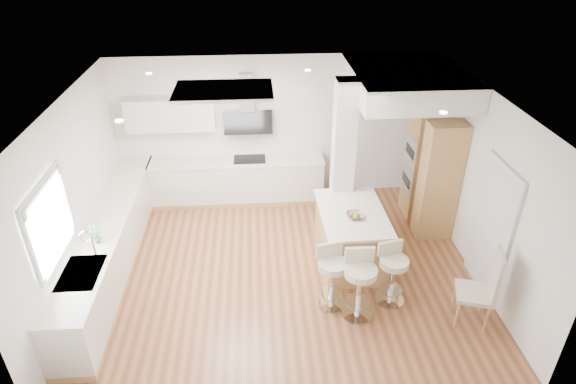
{
  "coord_description": "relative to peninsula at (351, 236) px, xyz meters",
  "views": [
    {
      "loc": [
        -0.36,
        -6.08,
        4.94
      ],
      "look_at": [
        0.11,
        0.4,
        1.19
      ],
      "focal_mm": 30.0,
      "sensor_mm": 36.0,
      "label": 1
    }
  ],
  "objects": [
    {
      "name": "ground",
      "position": [
        -1.1,
        -0.16,
        -0.47
      ],
      "size": [
        6.0,
        6.0,
        0.0
      ],
      "primitive_type": "plane",
      "color": "#985C38",
      "rests_on": "ground"
    },
    {
      "name": "ceiling",
      "position": [
        -1.1,
        -0.16,
        -0.47
      ],
      "size": [
        6.0,
        5.0,
        0.02
      ],
      "primitive_type": "cube",
      "color": "white",
      "rests_on": "ground"
    },
    {
      "name": "wall_back",
      "position": [
        -1.1,
        2.34,
        0.93
      ],
      "size": [
        6.0,
        0.04,
        2.8
      ],
      "primitive_type": "cube",
      "color": "white",
      "rests_on": "ground"
    },
    {
      "name": "wall_left",
      "position": [
        -4.1,
        -0.16,
        0.93
      ],
      "size": [
        0.04,
        5.0,
        2.8
      ],
      "primitive_type": "cube",
      "color": "white",
      "rests_on": "ground"
    },
    {
      "name": "wall_right",
      "position": [
        1.9,
        -0.16,
        0.93
      ],
      "size": [
        0.04,
        5.0,
        2.8
      ],
      "primitive_type": "cube",
      "color": "white",
      "rests_on": "ground"
    },
    {
      "name": "skylight",
      "position": [
        -1.89,
        0.44,
        2.3
      ],
      "size": [
        4.1,
        2.1,
        0.06
      ],
      "color": "silver",
      "rests_on": "ground"
    },
    {
      "name": "window_left",
      "position": [
        -4.05,
        -1.06,
        1.22
      ],
      "size": [
        0.06,
        1.28,
        1.07
      ],
      "color": "silver",
      "rests_on": "ground"
    },
    {
      "name": "doorway_right",
      "position": [
        1.88,
        -0.76,
        0.53
      ],
      "size": [
        0.05,
        1.0,
        2.1
      ],
      "color": "#484138",
      "rests_on": "ground"
    },
    {
      "name": "counter_left",
      "position": [
        -3.8,
        0.07,
        -0.01
      ],
      "size": [
        0.63,
        4.5,
        1.35
      ],
      "color": "tan",
      "rests_on": "ground"
    },
    {
      "name": "counter_back",
      "position": [
        -2.01,
        2.06,
        0.22
      ],
      "size": [
        3.62,
        0.63,
        2.5
      ],
      "color": "tan",
      "rests_on": "ground"
    },
    {
      "name": "pillar",
      "position": [
        -0.05,
        0.79,
        0.93
      ],
      "size": [
        0.35,
        0.35,
        2.8
      ],
      "color": "silver",
      "rests_on": "ground"
    },
    {
      "name": "soffit",
      "position": [
        1.0,
        1.24,
        2.13
      ],
      "size": [
        1.78,
        2.2,
        0.4
      ],
      "color": "white",
      "rests_on": "ground"
    },
    {
      "name": "oven_column",
      "position": [
        1.58,
        1.07,
        0.58
      ],
      "size": [
        0.63,
        1.21,
        2.1
      ],
      "color": "tan",
      "rests_on": "ground"
    },
    {
      "name": "peninsula",
      "position": [
        0.0,
        0.0,
        0.0
      ],
      "size": [
        1.04,
        1.55,
        1.0
      ],
      "rotation": [
        0.0,
        0.0,
        0.02
      ],
      "color": "tan",
      "rests_on": "ground"
    },
    {
      "name": "bar_stool_a",
      "position": [
        -0.46,
        -1.0,
        0.08
      ],
      "size": [
        0.52,
        0.52,
        0.98
      ],
      "rotation": [
        0.0,
        0.0,
        0.21
      ],
      "color": "silver",
      "rests_on": "ground"
    },
    {
      "name": "bar_stool_b",
      "position": [
        -0.11,
        -1.23,
        0.12
      ],
      "size": [
        0.48,
        0.48,
        1.04
      ],
      "rotation": [
        0.0,
        0.0,
        -0.03
      ],
      "color": "silver",
      "rests_on": "ground"
    },
    {
      "name": "bar_stool_c",
      "position": [
        0.42,
        -0.98,
        0.07
      ],
      "size": [
        0.51,
        0.51,
        0.96
      ],
      "rotation": [
        0.0,
        0.0,
        0.22
      ],
      "color": "silver",
      "rests_on": "ground"
    },
    {
      "name": "dining_chair",
      "position": [
        1.52,
        -1.51,
        0.18
      ],
      "size": [
        0.59,
        0.59,
        1.21
      ],
      "rotation": [
        0.0,
        0.0,
        -0.3
      ],
      "color": "beige",
      "rests_on": "ground"
    }
  ]
}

